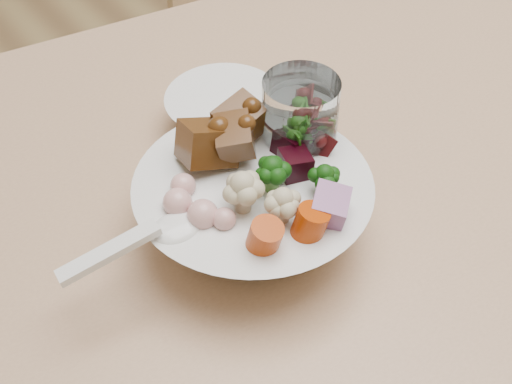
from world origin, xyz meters
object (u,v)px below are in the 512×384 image
Objects in this scene: food_bowl at (254,203)px; side_bowl at (224,113)px; water_glass at (299,139)px; dining_table at (430,198)px; chair_far at (278,32)px.

food_bowl reaches higher than side_bowl.
food_bowl is 0.09m from water_glass.
food_bowl is at bearing -113.89° from side_bowl.
dining_table is 0.27m from food_bowl.
water_glass is at bearing 167.79° from dining_table.
dining_table is 12.52× the size of water_glass.
chair_far is (0.26, 0.64, -0.19)m from dining_table.
chair_far is 6.07× the size of side_bowl.
chair_far is at bearing 50.66° from food_bowl.
side_bowl is (-0.01, 0.12, -0.04)m from water_glass.
chair_far is at bearing 75.90° from dining_table.
water_glass is at bearing -84.30° from side_bowl.
food_bowl is at bearing -158.98° from water_glass.
chair_far is 0.84m from food_bowl.
side_bowl is at bearing 95.70° from water_glass.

